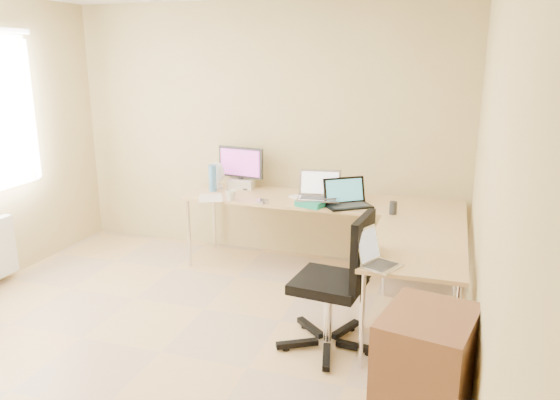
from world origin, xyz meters
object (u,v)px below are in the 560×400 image
(laptop_center, at_px, (319,186))
(cabinet, at_px, (424,379))
(desk_return, at_px, (415,289))
(desk_fan, at_px, (218,176))
(desk_main, at_px, (321,235))
(monitor, at_px, (241,167))
(laptop_return, at_px, (380,252))
(office_chair, at_px, (329,283))
(mug, at_px, (231,195))
(keyboard, at_px, (307,199))
(laptop_black, at_px, (349,193))
(water_bottle, at_px, (213,178))

(laptop_center, distance_m, cabinet, 2.34)
(desk_return, relative_size, desk_fan, 5.09)
(desk_return, distance_m, cabinet, 1.20)
(desk_main, xyz_separation_m, monitor, (-0.91, 0.20, 0.58))
(laptop_return, bearing_deg, laptop_center, 53.16)
(office_chair, bearing_deg, desk_main, 112.14)
(mug, relative_size, cabinet, 0.13)
(office_chair, xyz_separation_m, cabinet, (0.72, -0.80, -0.14))
(desk_return, relative_size, cabinet, 1.67)
(desk_main, relative_size, monitor, 5.27)
(monitor, bearing_deg, laptop_center, -14.95)
(keyboard, bearing_deg, desk_main, 49.52)
(laptop_center, xyz_separation_m, laptop_return, (0.74, -1.35, -0.08))
(laptop_black, relative_size, keyboard, 1.09)
(desk_return, xyz_separation_m, laptop_return, (-0.21, -0.55, 0.46))
(keyboard, relative_size, cabinet, 0.48)
(office_chair, bearing_deg, laptop_black, 101.04)
(laptop_return, bearing_deg, keyboard, 55.42)
(desk_main, height_order, laptop_return, laptop_return)
(desk_return, bearing_deg, water_bottle, 155.07)
(monitor, distance_m, mug, 0.53)
(office_chair, relative_size, cabinet, 1.33)
(cabinet, bearing_deg, desk_main, 128.83)
(desk_return, distance_m, laptop_black, 1.18)
(laptop_return, bearing_deg, mug, 75.96)
(mug, bearing_deg, desk_return, -21.48)
(keyboard, xyz_separation_m, desk_fan, (-1.00, 0.17, 0.12))
(water_bottle, bearing_deg, desk_main, 1.17)
(cabinet, bearing_deg, office_chair, 143.86)
(desk_return, height_order, mug, mug)
(laptop_black, height_order, laptop_return, laptop_black)
(laptop_black, xyz_separation_m, desk_fan, (-1.42, 0.29, 0.00))
(monitor, height_order, laptop_return, monitor)
(keyboard, bearing_deg, laptop_return, -34.26)
(monitor, bearing_deg, water_bottle, -126.55)
(desk_main, height_order, office_chair, office_chair)
(keyboard, bearing_deg, mug, -136.07)
(monitor, distance_m, laptop_return, 2.42)
(desk_fan, relative_size, cabinet, 0.33)
(water_bottle, relative_size, desk_fan, 1.06)
(water_bottle, height_order, desk_fan, water_bottle)
(desk_main, relative_size, desk_fan, 10.37)
(laptop_black, distance_m, mug, 1.11)
(keyboard, distance_m, water_bottle, 1.00)
(cabinet, bearing_deg, water_bottle, 147.80)
(mug, xyz_separation_m, office_chair, (1.21, -1.09, -0.28))
(desk_return, distance_m, office_chair, 0.71)
(laptop_center, height_order, mug, laptop_center)
(laptop_black, bearing_deg, keyboard, 129.05)
(monitor, distance_m, office_chair, 2.10)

